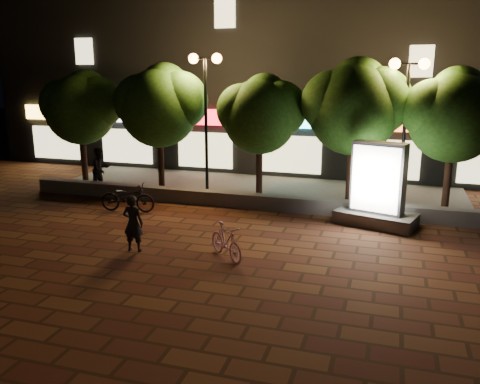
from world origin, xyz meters
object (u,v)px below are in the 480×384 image
at_px(tree_left, 161,103).
at_px(tree_far_right, 456,112).
at_px(rider, 133,223).
at_px(scooter_pink, 226,241).
at_px(street_lamp_right, 407,95).
at_px(tree_right, 355,104).
at_px(ad_kiosk, 377,192).
at_px(street_lamp_left, 206,88).
at_px(scooter_parked, 128,197).
at_px(pedestrian, 100,169).
at_px(tree_far_left, 82,105).
at_px(tree_mid, 262,112).

height_order(tree_left, tree_far_right, tree_left).
bearing_deg(tree_far_right, rider, -142.26).
xyz_separation_m(tree_left, scooter_pink, (4.71, -6.23, -2.99)).
height_order(street_lamp_right, rider, street_lamp_right).
distance_m(tree_right, tree_far_right, 3.20).
bearing_deg(tree_far_right, ad_kiosk, -135.82).
bearing_deg(scooter_pink, street_lamp_left, 67.37).
xyz_separation_m(tree_far_right, scooter_pink, (-5.78, -6.23, -2.91)).
relative_size(tree_right, scooter_parked, 2.69).
bearing_deg(pedestrian, tree_far_left, 70.17).
distance_m(street_lamp_left, scooter_pink, 7.48).
distance_m(tree_far_left, tree_right, 10.81).
distance_m(street_lamp_left, pedestrian, 5.26).
bearing_deg(pedestrian, tree_far_right, -68.39).
relative_size(tree_far_right, ad_kiosk, 1.80).
relative_size(tree_far_left, tree_left, 0.95).
bearing_deg(ad_kiosk, tree_left, 165.30).
xyz_separation_m(tree_right, pedestrian, (-9.53, -0.96, -2.65)).
relative_size(tree_mid, rider, 2.92).
height_order(tree_right, tree_far_right, tree_right).
distance_m(tree_mid, pedestrian, 6.71).
bearing_deg(street_lamp_left, scooter_parked, -122.01).
bearing_deg(street_lamp_right, tree_far_left, 178.79).
relative_size(tree_far_left, street_lamp_left, 0.89).
relative_size(tree_left, pedestrian, 2.94).
height_order(tree_left, rider, tree_left).
bearing_deg(street_lamp_left, street_lamp_right, 0.00).
distance_m(tree_far_left, tree_left, 3.51).
relative_size(ad_kiosk, rider, 1.71).
bearing_deg(street_lamp_right, ad_kiosk, -109.60).
relative_size(tree_left, street_lamp_right, 0.98).
bearing_deg(pedestrian, street_lamp_right, -69.13).
bearing_deg(street_lamp_left, ad_kiosk, -16.78).
bearing_deg(tree_mid, street_lamp_left, -172.69).
bearing_deg(tree_mid, tree_left, 180.00).
bearing_deg(rider, scooter_parked, -60.92).
bearing_deg(scooter_pink, ad_kiosk, 1.26).
xyz_separation_m(street_lamp_right, scooter_parked, (-8.79, -2.86, -3.40)).
height_order(tree_far_right, street_lamp_right, street_lamp_right).
relative_size(tree_left, scooter_parked, 2.59).
height_order(street_lamp_right, scooter_pink, street_lamp_right).
xyz_separation_m(street_lamp_right, ad_kiosk, (-0.68, -1.91, -2.85)).
relative_size(tree_right, rider, 3.29).
bearing_deg(street_lamp_right, tree_far_right, 9.61).
bearing_deg(scooter_parked, pedestrian, 40.32).
xyz_separation_m(tree_far_left, tree_left, (3.50, 0.00, 0.15)).
height_order(ad_kiosk, scooter_parked, ad_kiosk).
distance_m(tree_far_left, rider, 8.95).
bearing_deg(scooter_parked, ad_kiosk, -90.74).
relative_size(tree_far_left, street_lamp_right, 0.93).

